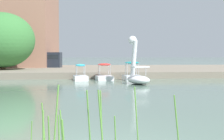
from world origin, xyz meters
TOP-DOWN VIEW (x-y plane):
  - shore_bank_far at (0.00, 33.23)m, footprint 115.29×22.21m
  - swan_boat at (3.67, 17.09)m, footprint 1.95×3.18m
  - pedal_boat_teal at (3.81, 20.56)m, footprint 1.45×2.18m
  - pedal_boat_red at (1.52, 20.99)m, footprint 1.48×2.18m
  - pedal_boat_cyan at (-0.47, 20.75)m, footprint 1.30×2.26m
  - tree_willow_near_path at (-8.55, 28.59)m, footprint 9.14×9.02m
  - parked_van at (-5.03, 34.87)m, footprint 4.43×2.25m
  - reed_clump_foreground at (-0.32, -0.67)m, footprint 2.82×1.35m

SIDE VIEW (x-z plane):
  - shore_bank_far at x=0.00m, z-range 0.00..0.58m
  - pedal_boat_cyan at x=-0.47m, z-range -0.32..1.04m
  - pedal_boat_red at x=1.52m, z-range -0.30..1.10m
  - pedal_boat_teal at x=3.81m, z-range -0.35..1.21m
  - reed_clump_foreground at x=-0.32m, z-range -0.15..1.37m
  - swan_boat at x=3.67m, z-range -0.97..2.57m
  - parked_van at x=-5.03m, z-range 0.66..2.52m
  - tree_willow_near_path at x=-8.55m, z-range 0.68..6.63m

